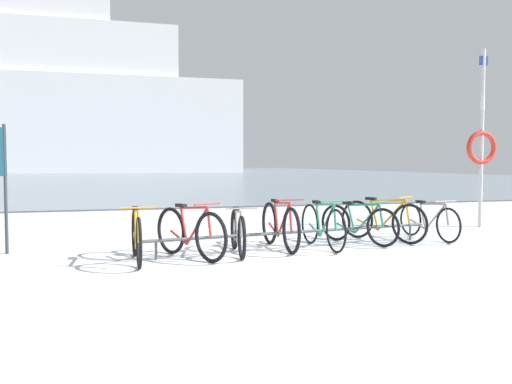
{
  "coord_description": "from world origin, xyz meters",
  "views": [
    {
      "loc": [
        -1.92,
        -6.52,
        1.43
      ],
      "look_at": [
        0.79,
        3.06,
        0.87
      ],
      "focal_mm": 37.8,
      "sensor_mm": 36.0,
      "label": 1
    }
  ],
  "objects_px": {
    "bicycle_0": "(136,236)",
    "bicycle_3": "(280,226)",
    "bicycle_2": "(238,232)",
    "bicycle_6": "(382,220)",
    "bicycle_1": "(190,233)",
    "bicycle_7": "(429,221)",
    "bicycle_4": "(322,226)",
    "ferry_ship": "(16,99)",
    "bicycle_5": "(359,224)",
    "rescue_post": "(482,143)"
  },
  "relations": [
    {
      "from": "bicycle_1",
      "to": "bicycle_3",
      "type": "xyz_separation_m",
      "value": [
        1.55,
        0.45,
        0.0
      ]
    },
    {
      "from": "bicycle_7",
      "to": "ferry_ship",
      "type": "distance_m",
      "value": 70.98
    },
    {
      "from": "bicycle_0",
      "to": "bicycle_1",
      "type": "relative_size",
      "value": 1.09
    },
    {
      "from": "bicycle_5",
      "to": "bicycle_7",
      "type": "xyz_separation_m",
      "value": [
        1.5,
        0.15,
        -0.01
      ]
    },
    {
      "from": "bicycle_6",
      "to": "bicycle_7",
      "type": "bearing_deg",
      "value": -1.81
    },
    {
      "from": "bicycle_2",
      "to": "bicycle_7",
      "type": "distance_m",
      "value": 3.84
    },
    {
      "from": "bicycle_4",
      "to": "bicycle_1",
      "type": "bearing_deg",
      "value": -171.74
    },
    {
      "from": "bicycle_6",
      "to": "bicycle_7",
      "type": "xyz_separation_m",
      "value": [
        0.94,
        -0.03,
        -0.03
      ]
    },
    {
      "from": "bicycle_4",
      "to": "bicycle_7",
      "type": "bearing_deg",
      "value": 10.51
    },
    {
      "from": "rescue_post",
      "to": "ferry_ship",
      "type": "xyz_separation_m",
      "value": [
        -18.9,
        67.01,
        7.82
      ]
    },
    {
      "from": "bicycle_3",
      "to": "bicycle_7",
      "type": "bearing_deg",
      "value": 5.83
    },
    {
      "from": "bicycle_2",
      "to": "bicycle_6",
      "type": "relative_size",
      "value": 1.0
    },
    {
      "from": "bicycle_6",
      "to": "ferry_ship",
      "type": "relative_size",
      "value": 0.03
    },
    {
      "from": "bicycle_4",
      "to": "rescue_post",
      "type": "distance_m",
      "value": 5.03
    },
    {
      "from": "rescue_post",
      "to": "ferry_ship",
      "type": "relative_size",
      "value": 0.07
    },
    {
      "from": "ferry_ship",
      "to": "rescue_post",
      "type": "bearing_deg",
      "value": -74.25
    },
    {
      "from": "bicycle_4",
      "to": "ferry_ship",
      "type": "xyz_separation_m",
      "value": [
        -14.42,
        68.77,
        9.28
      ]
    },
    {
      "from": "bicycle_7",
      "to": "ferry_ship",
      "type": "xyz_separation_m",
      "value": [
        -16.72,
        68.35,
        9.31
      ]
    },
    {
      "from": "bicycle_3",
      "to": "bicycle_6",
      "type": "bearing_deg",
      "value": 9.25
    },
    {
      "from": "bicycle_0",
      "to": "bicycle_3",
      "type": "relative_size",
      "value": 0.94
    },
    {
      "from": "bicycle_6",
      "to": "bicycle_1",
      "type": "bearing_deg",
      "value": -167.77
    },
    {
      "from": "bicycle_2",
      "to": "bicycle_5",
      "type": "height_order",
      "value": "bicycle_5"
    },
    {
      "from": "bicycle_4",
      "to": "rescue_post",
      "type": "bearing_deg",
      "value": 21.54
    },
    {
      "from": "bicycle_1",
      "to": "bicycle_4",
      "type": "xyz_separation_m",
      "value": [
        2.25,
        0.33,
        -0.01
      ]
    },
    {
      "from": "bicycle_6",
      "to": "ferry_ship",
      "type": "height_order",
      "value": "ferry_ship"
    },
    {
      "from": "bicycle_1",
      "to": "bicycle_4",
      "type": "relative_size",
      "value": 0.91
    },
    {
      "from": "bicycle_4",
      "to": "bicycle_7",
      "type": "height_order",
      "value": "bicycle_4"
    },
    {
      "from": "bicycle_5",
      "to": "bicycle_7",
      "type": "bearing_deg",
      "value": 5.88
    },
    {
      "from": "bicycle_1",
      "to": "bicycle_7",
      "type": "height_order",
      "value": "bicycle_1"
    },
    {
      "from": "bicycle_5",
      "to": "ferry_ship",
      "type": "relative_size",
      "value": 0.03
    },
    {
      "from": "bicycle_5",
      "to": "bicycle_2",
      "type": "bearing_deg",
      "value": -168.25
    },
    {
      "from": "bicycle_3",
      "to": "bicycle_1",
      "type": "bearing_deg",
      "value": -163.91
    },
    {
      "from": "bicycle_0",
      "to": "ferry_ship",
      "type": "relative_size",
      "value": 0.03
    },
    {
      "from": "bicycle_4",
      "to": "bicycle_7",
      "type": "distance_m",
      "value": 2.34
    },
    {
      "from": "bicycle_3",
      "to": "bicycle_6",
      "type": "xyz_separation_m",
      "value": [
        2.06,
        0.34,
        -0.01
      ]
    },
    {
      "from": "bicycle_1",
      "to": "bicycle_7",
      "type": "relative_size",
      "value": 0.94
    },
    {
      "from": "bicycle_0",
      "to": "bicycle_3",
      "type": "height_order",
      "value": "bicycle_3"
    },
    {
      "from": "bicycle_7",
      "to": "bicycle_6",
      "type": "bearing_deg",
      "value": 178.19
    },
    {
      "from": "bicycle_5",
      "to": "ferry_ship",
      "type": "bearing_deg",
      "value": 102.53
    },
    {
      "from": "bicycle_4",
      "to": "bicycle_5",
      "type": "bearing_deg",
      "value": 18.85
    },
    {
      "from": "bicycle_2",
      "to": "bicycle_0",
      "type": "bearing_deg",
      "value": -170.26
    },
    {
      "from": "bicycle_1",
      "to": "bicycle_5",
      "type": "bearing_deg",
      "value": 11.11
    },
    {
      "from": "bicycle_2",
      "to": "rescue_post",
      "type": "distance_m",
      "value": 6.46
    },
    {
      "from": "bicycle_3",
      "to": "rescue_post",
      "type": "xyz_separation_m",
      "value": [
        5.18,
        1.65,
        1.46
      ]
    },
    {
      "from": "bicycle_0",
      "to": "bicycle_1",
      "type": "distance_m",
      "value": 0.8
    },
    {
      "from": "bicycle_4",
      "to": "bicycle_5",
      "type": "relative_size",
      "value": 1.14
    },
    {
      "from": "ferry_ship",
      "to": "bicycle_1",
      "type": "bearing_deg",
      "value": -80.01
    },
    {
      "from": "bicycle_2",
      "to": "bicycle_6",
      "type": "height_order",
      "value": "bicycle_6"
    },
    {
      "from": "bicycle_0",
      "to": "bicycle_2",
      "type": "distance_m",
      "value": 1.57
    },
    {
      "from": "bicycle_2",
      "to": "bicycle_6",
      "type": "xyz_separation_m",
      "value": [
        2.85,
        0.66,
        0.03
      ]
    }
  ]
}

